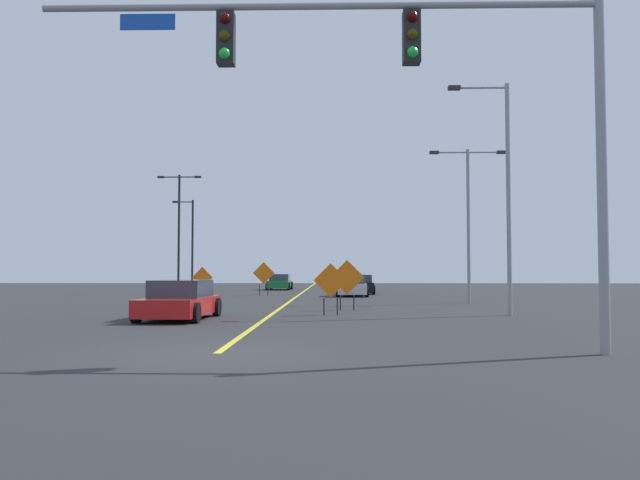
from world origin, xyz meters
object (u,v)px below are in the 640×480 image
Objects in this scene: street_lamp_far_right at (504,186)px; construction_sign_left_shoulder at (264,274)px; car_silver_far at (352,286)px; street_lamp_near_right at (179,224)px; car_red_approaching at (180,301)px; construction_sign_right_shoulder at (202,279)px; car_green_distant at (280,282)px; street_lamp_mid_right at (191,240)px; construction_sign_left_lane at (347,279)px; traffic_signal_assembly at (418,74)px; car_orange_near at (349,282)px; street_lamp_mid_left at (468,211)px; construction_sign_median_near at (331,283)px; car_black_mid at (360,285)px.

construction_sign_left_shoulder is (-10.56, 17.82, -3.29)m from street_lamp_far_right.
street_lamp_near_right is at bearing 158.00° from car_silver_far.
car_red_approaching is at bearing -76.30° from street_lamp_near_right.
construction_sign_right_shoulder reaches higher than car_green_distant.
street_lamp_far_right is at bearing -56.88° from street_lamp_mid_right.
construction_sign_right_shoulder reaches higher than car_red_approaching.
construction_sign_left_lane reaches higher than construction_sign_right_shoulder.
car_silver_far is (8.25, 4.93, -0.50)m from construction_sign_right_shoulder.
construction_sign_left_shoulder is at bearing -52.07° from street_lamp_mid_right.
construction_sign_left_shoulder is at bearing 102.11° from traffic_signal_assembly.
car_orange_near is (-0.39, 41.93, -4.83)m from traffic_signal_assembly.
street_lamp_far_right is 12.04m from car_red_approaching.
car_green_distant is at bearing 29.19° from street_lamp_mid_right.
street_lamp_far_right reaches higher than car_orange_near.
street_lamp_far_right reaches higher than street_lamp_mid_left.
street_lamp_mid_right is 3.30× the size of construction_sign_left_shoulder.
construction_sign_median_near reaches higher than car_black_mid.
construction_sign_left_lane is 0.52× the size of car_silver_far.
construction_sign_right_shoulder is at bearing -69.43° from street_lamp_near_right.
car_green_distant is at bearing 53.05° from street_lamp_near_right.
construction_sign_median_near is (-1.78, 10.72, -4.31)m from traffic_signal_assembly.
street_lamp_near_right is 13.52m from car_silver_far.
street_lamp_mid_left is at bearing 50.53° from construction_sign_median_near.
construction_sign_right_shoulder is 0.46× the size of car_black_mid.
street_lamp_far_right is 31.87m from car_orange_near.
street_lamp_near_right is 2.13× the size of car_black_mid.
car_orange_near is at bearing 89.43° from car_silver_far.
car_green_distant is at bearing -166.56° from car_orange_near.
street_lamp_near_right is at bearing 103.70° from car_red_approaching.
car_black_mid is at bearing -87.53° from car_orange_near.
car_green_distant is at bearing 112.87° from car_silver_far.
construction_sign_right_shoulder is 0.40× the size of car_orange_near.
car_red_approaching is at bearing -78.13° from street_lamp_mid_right.
car_black_mid is at bearing 89.87° from traffic_signal_assembly.
construction_sign_median_near is at bearing -59.02° from construction_sign_right_shoulder.
car_green_distant is (-10.96, 21.80, -3.88)m from street_lamp_mid_left.
construction_sign_median_near is 0.47× the size of car_green_distant.
construction_sign_median_near is 0.88× the size of construction_sign_left_shoulder.
traffic_signal_assembly is 2.44× the size of car_orange_near.
construction_sign_left_shoulder is (-10.96, 9.74, -3.15)m from street_lamp_mid_left.
street_lamp_near_right is at bearing -87.41° from street_lamp_mid_right.
construction_sign_median_near is 0.48× the size of car_black_mid.
street_lamp_mid_right reaches higher than construction_sign_left_lane.
street_lamp_near_right reaches higher than construction_sign_median_near.
car_black_mid is at bearing 45.02° from construction_sign_right_shoulder.
car_black_mid is (0.61, 3.93, -0.02)m from car_silver_far.
car_black_mid is (0.46, -10.67, -0.03)m from car_orange_near.
construction_sign_median_near is at bearing -76.28° from construction_sign_left_shoulder.
construction_sign_left_lane is 11.75m from construction_sign_right_shoulder.
construction_sign_right_shoulder is 18.37m from car_green_distant.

